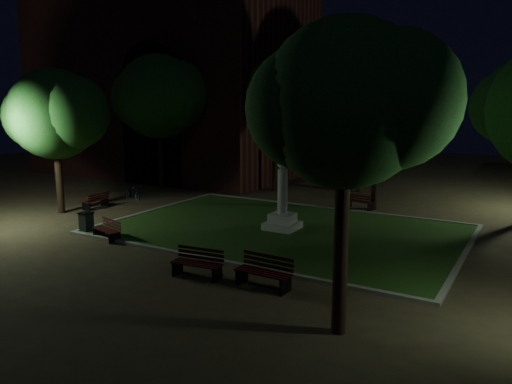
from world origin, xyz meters
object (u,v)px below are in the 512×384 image
bench_left_side (96,201)px  bench_far_side (359,202)px  bench_near_left (198,264)px  bench_near_right (264,273)px  trash_bin (86,222)px  bench_west_near (108,230)px  monument (282,210)px  bicycle (133,193)px

bench_left_side → bench_far_side: bench_left_side is taller
bench_near_left → bench_near_right: size_ratio=0.96×
bench_near_left → trash_bin: (-7.66, 2.06, 0.01)m
bench_near_left → trash_bin: 7.93m
bench_near_right → trash_bin: bearing=172.7°
bench_near_right → bench_near_left: bearing=-170.2°
bench_far_side → bench_near_left: bearing=97.7°
trash_bin → bench_near_left: bearing=-15.1°
bench_near_left → bench_west_near: (-5.95, 1.70, -0.05)m
monument → bench_near_left: (0.31, -6.65, -0.51)m
bench_near_left → bicycle: bearing=135.9°
bench_far_side → monument: bearing=88.8°
bench_west_near → bench_left_side: 6.48m
bench_west_near → bench_far_side: bench_far_side is taller
monument → bench_left_side: bearing=-174.9°
bench_near_left → bench_far_side: bench_near_left is taller
bench_far_side → bench_near_right: bearing=108.5°
bench_left_side → trash_bin: (3.40, -3.63, 0.05)m
bench_west_near → bicycle: bench_west_near is taller
bench_near_right → bench_far_side: size_ratio=1.16×
bench_left_side → bench_far_side: 14.06m
bicycle → bench_left_side: bearing=-165.9°
bench_near_right → bench_west_near: (-8.30, 1.41, -0.08)m
bench_west_near → bicycle: bearing=142.4°
bench_west_near → trash_bin: size_ratio=1.79×
bicycle → bench_far_side: bearing=-57.2°
bench_far_side → trash_bin: 13.75m
bench_left_side → trash_bin: size_ratio=1.77×
bench_left_side → bench_west_near: bearing=48.2°
bench_near_right → bicycle: bench_near_right is taller
monument → trash_bin: monument is taller
bench_left_side → bicycle: bearing=176.2°
bench_far_side → bench_west_near: bearing=69.8°
bench_near_right → bench_left_side: bearing=160.8°
bench_far_side → trash_bin: size_ratio=1.81×
trash_bin → bicycle: size_ratio=0.58×
monument → bench_near_right: (2.66, -6.35, -0.48)m
bench_left_side → trash_bin: trash_bin is taller
bench_near_left → trash_bin: size_ratio=2.00×
bench_near_left → monument: bearing=86.0°
bench_west_near → bicycle: 8.45m
monument → bench_left_side: 10.80m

